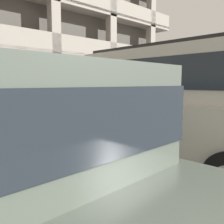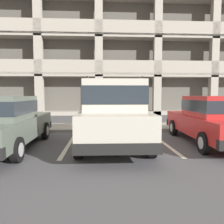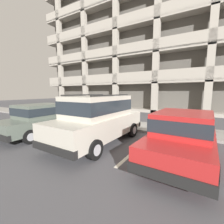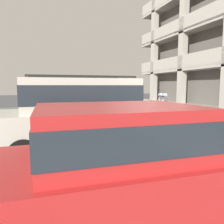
# 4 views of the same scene
# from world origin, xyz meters

# --- Properties ---
(ground_plane) EXTENTS (80.00, 80.00, 0.10)m
(ground_plane) POSITION_xyz_m (0.00, 0.00, -0.05)
(ground_plane) COLOR #4C4C51
(sidewalk) EXTENTS (40.00, 2.20, 0.12)m
(sidewalk) POSITION_xyz_m (0.00, 1.30, 0.06)
(sidewalk) COLOR gray
(sidewalk) RESTS_ON ground_plane
(parking_stall_lines) EXTENTS (12.44, 4.80, 0.01)m
(parking_stall_lines) POSITION_xyz_m (1.54, -1.40, 0.00)
(parking_stall_lines) COLOR silver
(parking_stall_lines) RESTS_ON ground_plane
(silver_suv) EXTENTS (2.08, 4.81, 2.03)m
(silver_suv) POSITION_xyz_m (-0.16, -2.21, 1.09)
(silver_suv) COLOR beige
(silver_suv) RESTS_ON ground_plane
(parking_meter_near) EXTENTS (0.35, 0.12, 1.44)m
(parking_meter_near) POSITION_xyz_m (-0.23, 0.35, 1.19)
(parking_meter_near) COLOR #595B60
(parking_meter_near) RESTS_ON sidewalk
(parking_meter_far) EXTENTS (0.15, 0.12, 1.43)m
(parking_meter_far) POSITION_xyz_m (5.93, 0.35, 1.06)
(parking_meter_far) COLOR #595B60
(parking_meter_far) RESTS_ON sidewalk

